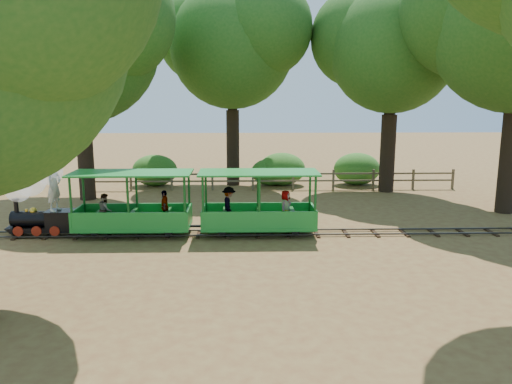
{
  "coord_description": "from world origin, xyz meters",
  "views": [
    {
      "loc": [
        -1.51,
        -16.27,
        4.68
      ],
      "look_at": [
        -1.05,
        0.5,
        1.37
      ],
      "focal_mm": 35.0,
      "sensor_mm": 36.0,
      "label": 1
    }
  ],
  "objects_px": {
    "carriage_front": "(133,212)",
    "fence": "(273,178)",
    "locomotive": "(36,191)",
    "carriage_rear": "(256,211)"
  },
  "relations": [
    {
      "from": "carriage_rear",
      "to": "fence",
      "type": "xyz_separation_m",
      "value": [
        1.07,
        7.99,
        -0.26
      ]
    },
    {
      "from": "carriage_front",
      "to": "carriage_rear",
      "type": "xyz_separation_m",
      "value": [
        4.09,
        0.02,
        0.03
      ]
    },
    {
      "from": "locomotive",
      "to": "fence",
      "type": "bearing_deg",
      "value": 43.68
    },
    {
      "from": "locomotive",
      "to": "carriage_front",
      "type": "relative_size",
      "value": 0.68
    },
    {
      "from": "locomotive",
      "to": "carriage_rear",
      "type": "bearing_deg",
      "value": -0.4
    },
    {
      "from": "carriage_front",
      "to": "fence",
      "type": "relative_size",
      "value": 0.22
    },
    {
      "from": "carriage_front",
      "to": "fence",
      "type": "height_order",
      "value": "carriage_front"
    },
    {
      "from": "fence",
      "to": "locomotive",
      "type": "bearing_deg",
      "value": -136.32
    },
    {
      "from": "locomotive",
      "to": "fence",
      "type": "xyz_separation_m",
      "value": [
        8.31,
        7.94,
        -0.96
      ]
    },
    {
      "from": "locomotive",
      "to": "carriage_front",
      "type": "height_order",
      "value": "locomotive"
    }
  ]
}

